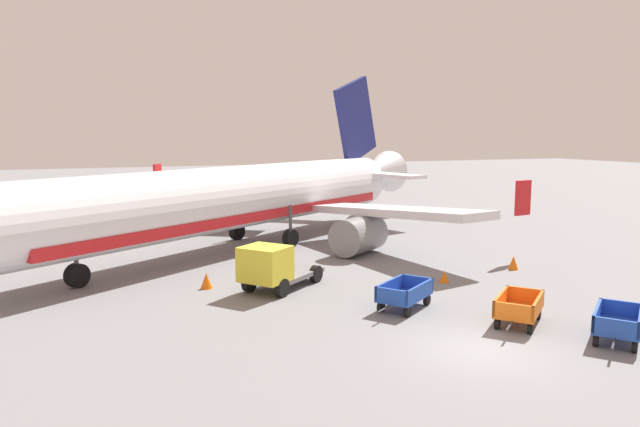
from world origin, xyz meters
The scene contains 9 objects.
ground_plane centered at (0.00, 0.00, 0.00)m, with size 220.00×220.00×0.00m, color slate.
airplane centered at (-2.32, 19.54, 3.05)m, with size 33.32×28.07×11.34m.
baggage_cart_nearest centered at (4.83, -1.07, 0.60)m, with size 3.27×2.74×1.07m.
baggage_cart_second_in_row centered at (2.95, 1.57, 0.60)m, with size 3.21×2.83×1.07m.
baggage_cart_third_in_row centered at (0.06, 4.79, 0.60)m, with size 3.34×2.63×1.07m.
service_truck_beside_carts centered at (-4.05, 9.19, 1.10)m, with size 4.62×4.19×2.10m.
traffic_cone_near_plane centered at (8.67, 8.54, 0.35)m, with size 0.53×0.53×0.69m, color orange.
traffic_cone_mid_apron centered at (3.89, 7.66, 0.29)m, with size 0.44×0.44×0.58m, color orange.
traffic_cone_by_carts centered at (-6.60, 10.83, 0.36)m, with size 0.55×0.55×0.72m, color orange.
Camera 1 is at (-11.60, -14.80, 6.93)m, focal length 32.89 mm.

